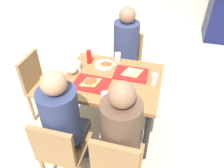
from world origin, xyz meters
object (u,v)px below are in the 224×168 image
(chair_near_right, at_px, (117,162))
(chair_left_end, at_px, (40,83))
(person_in_brown_jacket, at_px, (121,130))
(condiment_bottle, at_px, (89,57))
(tray_red_near, at_px, (91,83))
(plastic_cup_b, at_px, (105,97))
(pizza_slice_b, at_px, (132,72))
(plastic_cup_a, at_px, (118,57))
(tray_red_far, at_px, (131,74))
(paper_plate_center, at_px, (104,65))
(main_table, at_px, (112,86))
(soda_can, at_px, (154,79))
(person_in_red, at_px, (63,118))
(plastic_cup_c, at_px, (78,66))
(pizza_slice_a, at_px, (91,81))
(person_far_side, at_px, (125,48))
(foil_bundle, at_px, (72,70))
(chair_near_left, at_px, (60,149))
(pizza_slice_c, at_px, (106,64))
(chair_far_side, at_px, (127,59))
(paper_plate_near_edge, at_px, (121,95))

(chair_near_right, relative_size, chair_left_end, 1.00)
(person_in_brown_jacket, distance_m, condiment_bottle, 1.07)
(tray_red_near, relative_size, plastic_cup_b, 3.60)
(pizza_slice_b, bearing_deg, plastic_cup_a, 135.77)
(tray_red_far, bearing_deg, paper_plate_center, 162.72)
(main_table, relative_size, soda_can, 8.39)
(paper_plate_center, height_order, soda_can, soda_can)
(person_in_red, bearing_deg, plastic_cup_b, 47.37)
(person_in_red, relative_size, tray_red_far, 3.50)
(chair_near_right, xyz_separation_m, soda_can, (0.18, 0.82, 0.30))
(plastic_cup_c, bearing_deg, pizza_slice_a, -41.94)
(person_far_side, bearing_deg, chair_left_end, -143.71)
(plastic_cup_a, height_order, foil_bundle, same)
(person_in_brown_jacket, bearing_deg, plastic_cup_a, 105.58)
(foil_bundle, bearing_deg, plastic_cup_b, -35.72)
(person_in_brown_jacket, height_order, tray_red_far, person_in_brown_jacket)
(plastic_cup_b, xyz_separation_m, plastic_cup_c, (-0.44, 0.41, 0.00))
(chair_left_end, height_order, pizza_slice_a, chair_left_end)
(paper_plate_center, bearing_deg, chair_near_right, -68.24)
(chair_near_left, xyz_separation_m, pizza_slice_a, (0.07, 0.66, 0.26))
(main_table, relative_size, pizza_slice_b, 4.18)
(condiment_bottle, xyz_separation_m, foil_bundle, (-0.10, -0.25, -0.03))
(pizza_slice_c, xyz_separation_m, soda_can, (0.56, -0.20, 0.04))
(person_in_red, relative_size, pizza_slice_b, 5.15)
(person_in_brown_jacket, relative_size, plastic_cup_c, 12.59)
(chair_far_side, bearing_deg, soda_can, -60.76)
(pizza_slice_a, relative_size, pizza_slice_c, 1.06)
(chair_far_side, xyz_separation_m, paper_plate_center, (-0.15, -0.57, 0.24))
(pizza_slice_c, distance_m, plastic_cup_c, 0.33)
(pizza_slice_a, relative_size, plastic_cup_a, 2.29)
(plastic_cup_a, xyz_separation_m, plastic_cup_b, (0.05, -0.70, 0.00))
(chair_near_right, bearing_deg, tray_red_far, 94.76)
(pizza_slice_a, bearing_deg, tray_red_far, 34.98)
(plastic_cup_c, bearing_deg, chair_far_side, 60.90)
(person_in_red, xyz_separation_m, soda_can, (0.69, 0.68, 0.05))
(pizza_slice_b, distance_m, soda_can, 0.28)
(chair_near_left, height_order, soda_can, soda_can)
(paper_plate_near_edge, xyz_separation_m, plastic_cup_b, (-0.13, -0.12, 0.05))
(person_in_red, relative_size, plastic_cup_b, 12.59)
(chair_far_side, height_order, condiment_bottle, condiment_bottle)
(paper_plate_center, bearing_deg, person_in_brown_jacket, -65.18)
(soda_can, height_order, foil_bundle, soda_can)
(plastic_cup_a, bearing_deg, tray_red_far, -48.04)
(paper_plate_near_edge, bearing_deg, plastic_cup_c, 152.76)
(tray_red_far, xyz_separation_m, pizza_slice_a, (-0.37, -0.26, 0.02))
(chair_far_side, height_order, foil_bundle, chair_far_side)
(main_table, height_order, condiment_bottle, condiment_bottle)
(chair_near_left, xyz_separation_m, person_far_side, (0.26, 1.46, 0.25))
(condiment_bottle, bearing_deg, main_table, -34.39)
(chair_near_left, distance_m, chair_far_side, 1.62)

